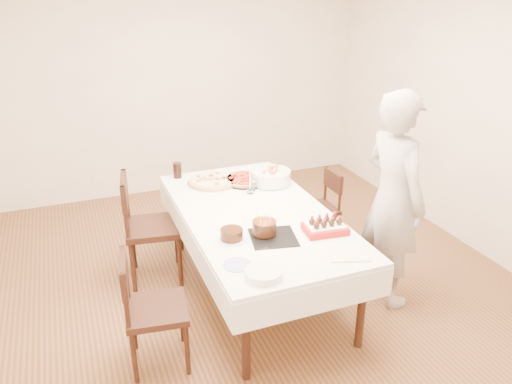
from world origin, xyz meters
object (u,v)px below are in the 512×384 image
object	(u,v)px
pasta_bowl	(271,177)
birthday_cake	(264,223)
chair_left_savory	(153,227)
strawberry_box	(325,227)
chair_right_savory	(317,209)
pizza_white	(213,181)
person	(393,200)
layer_cake	(232,235)
cola_glass	(177,170)
dining_table	(256,252)
chair_left_dessert	(157,310)
taper_candle	(250,180)
pizza_pepperoni	(245,179)

from	to	relation	value
pasta_bowl	birthday_cake	world-z (taller)	birthday_cake
chair_left_savory	strawberry_box	world-z (taller)	chair_left_savory
chair_right_savory	pizza_white	xyz separation A→B (m)	(-1.01, 0.18, 0.39)
strawberry_box	person	bearing A→B (deg)	4.93
layer_cake	cola_glass	bearing A→B (deg)	93.42
cola_glass	strawberry_box	xyz separation A→B (m)	(0.77, -1.49, -0.03)
dining_table	chair_left_dessert	distance (m)	1.10
taper_candle	birthday_cake	world-z (taller)	taper_candle
taper_candle	birthday_cake	size ratio (longest dim) A/B	1.47
person	pasta_bowl	world-z (taller)	person
pizza_pepperoni	person	bearing A→B (deg)	-52.72
dining_table	strawberry_box	size ratio (longest dim) A/B	6.79
pasta_bowl	taper_candle	size ratio (longest dim) A/B	1.40
dining_table	layer_cake	world-z (taller)	layer_cake
chair_right_savory	birthday_cake	world-z (taller)	birthday_cake
taper_candle	strawberry_box	xyz separation A→B (m)	(0.26, -0.89, -0.09)
person	pizza_pepperoni	distance (m)	1.39
person	layer_cake	bearing A→B (deg)	82.43
taper_candle	birthday_cake	distance (m)	0.78
pizza_white	strawberry_box	bearing A→B (deg)	-67.95
chair_right_savory	taper_candle	size ratio (longest dim) A/B	2.96
taper_candle	layer_cake	distance (m)	0.86
dining_table	pizza_white	xyz separation A→B (m)	(-0.14, 0.72, 0.40)
taper_candle	birthday_cake	bearing A→B (deg)	-103.09
dining_table	pasta_bowl	world-z (taller)	pasta_bowl
chair_left_dessert	pizza_white	bearing A→B (deg)	-114.04
chair_right_savory	chair_left_savory	xyz separation A→B (m)	(-1.62, -0.02, 0.11)
dining_table	birthday_cake	distance (m)	0.61
dining_table	cola_glass	distance (m)	1.16
cola_glass	strawberry_box	distance (m)	1.68
chair_left_savory	dining_table	bearing A→B (deg)	153.57
dining_table	birthday_cake	bearing A→B (deg)	-102.36
person	pasta_bowl	xyz separation A→B (m)	(-0.64, 0.98, -0.07)
pizza_pepperoni	layer_cake	bearing A→B (deg)	-115.32
person	pizza_white	world-z (taller)	person
chair_left_dessert	pizza_white	size ratio (longest dim) A/B	1.81
pasta_bowl	birthday_cake	distance (m)	1.00
strawberry_box	chair_left_savory	bearing A→B (deg)	136.89
cola_glass	dining_table	bearing A→B (deg)	-67.13
pizza_white	taper_candle	world-z (taller)	taper_candle
birthday_cake	strawberry_box	world-z (taller)	birthday_cake
dining_table	person	world-z (taller)	person
pizza_pepperoni	birthday_cake	bearing A→B (deg)	-102.62
birthday_cake	cola_glass	bearing A→B (deg)	103.71
chair_left_savory	person	xyz separation A→B (m)	(1.74, -0.98, 0.39)
person	cola_glass	distance (m)	2.01
pizza_pepperoni	taper_candle	bearing A→B (deg)	-101.31
pizza_white	layer_cake	size ratio (longest dim) A/B	2.30
person	taper_candle	world-z (taller)	person
cola_glass	layer_cake	distance (m)	1.35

